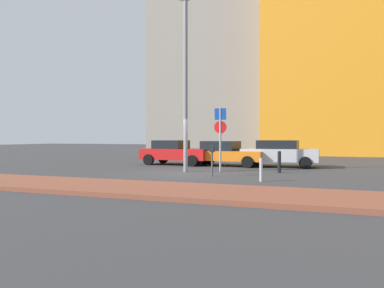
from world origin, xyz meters
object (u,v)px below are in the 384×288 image
(parking_meter, at_px, (212,156))
(traffic_bollard_near, at_px, (261,170))
(street_lamp, at_px, (186,70))
(parked_car_red, at_px, (176,152))
(parking_sign_post, at_px, (220,131))
(traffic_bollard_mid, at_px, (279,162))
(parked_car_orange, at_px, (226,153))
(parked_car_silver, at_px, (279,153))

(parking_meter, bearing_deg, traffic_bollard_near, -26.08)
(parking_meter, bearing_deg, street_lamp, 140.33)
(parked_car_red, distance_m, street_lamp, 6.32)
(parking_sign_post, bearing_deg, traffic_bollard_mid, 8.20)
(parking_sign_post, height_order, parking_meter, parking_sign_post)
(parked_car_red, relative_size, parked_car_orange, 0.95)
(parked_car_red, relative_size, traffic_bollard_mid, 4.22)
(parked_car_red, distance_m, traffic_bollard_mid, 7.23)
(parking_sign_post, relative_size, traffic_bollard_near, 3.47)
(parking_meter, xyz_separation_m, traffic_bollard_mid, (2.36, 2.75, -0.35))
(parking_meter, bearing_deg, parked_car_orange, 101.33)
(parked_car_orange, relative_size, street_lamp, 0.53)
(parked_car_silver, distance_m, street_lamp, 7.19)
(parked_car_silver, xyz_separation_m, parking_meter, (-1.81, -6.22, 0.07))
(parked_car_red, height_order, parking_meter, parked_car_red)
(parked_car_orange, height_order, parked_car_silver, parked_car_silver)
(parked_car_silver, bearing_deg, parking_sign_post, -119.52)
(street_lamp, height_order, traffic_bollard_mid, street_lamp)
(parking_sign_post, bearing_deg, parked_car_red, 138.77)
(parked_car_orange, bearing_deg, parked_car_red, -176.64)
(parked_car_red, xyz_separation_m, parked_car_orange, (3.05, 0.18, -0.02))
(traffic_bollard_near, bearing_deg, parked_car_red, 133.63)
(parked_car_red, height_order, parked_car_orange, parked_car_red)
(parked_car_red, distance_m, parking_sign_post, 5.25)
(parking_meter, distance_m, traffic_bollard_mid, 3.64)
(parked_car_orange, height_order, traffic_bollard_mid, parked_car_orange)
(parking_meter, distance_m, street_lamp, 4.63)
(parking_sign_post, height_order, street_lamp, street_lamp)
(parked_car_orange, distance_m, parking_sign_post, 3.83)
(parked_car_orange, distance_m, street_lamp, 6.03)
(traffic_bollard_mid, bearing_deg, parked_car_silver, 98.95)
(parked_car_orange, bearing_deg, street_lamp, -98.49)
(parking_meter, distance_m, traffic_bollard_near, 2.60)
(parked_car_red, xyz_separation_m, traffic_bollard_mid, (6.59, -2.98, -0.25))
(parked_car_red, relative_size, parked_car_silver, 1.01)
(street_lamp, relative_size, traffic_bollard_near, 9.48)
(parking_meter, bearing_deg, parked_car_red, 126.44)
(traffic_bollard_mid, bearing_deg, traffic_bollard_near, -90.76)
(parked_car_orange, bearing_deg, traffic_bollard_near, -63.61)
(parking_sign_post, bearing_deg, parked_car_orange, 102.77)
(parking_meter, bearing_deg, parking_sign_post, 99.12)
(parked_car_orange, bearing_deg, parking_sign_post, -77.23)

